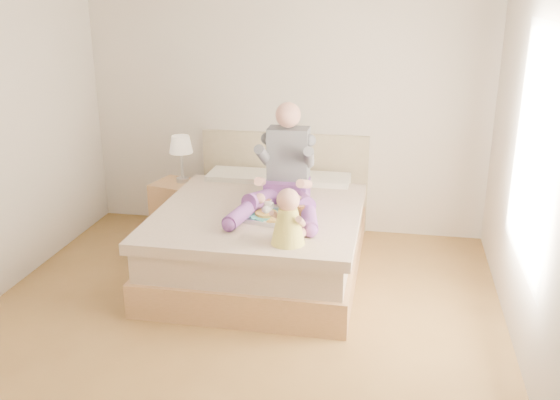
% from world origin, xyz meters
% --- Properties ---
extents(room, '(4.02, 4.22, 2.71)m').
position_xyz_m(room, '(0.08, 0.01, 1.51)').
color(room, brown).
rests_on(room, ground).
extents(bed, '(1.70, 2.18, 1.00)m').
position_xyz_m(bed, '(0.00, 1.08, 0.32)').
color(bed, '#9D7349').
rests_on(bed, ground).
extents(nightstand, '(0.53, 0.50, 0.55)m').
position_xyz_m(nightstand, '(-1.00, 1.65, 0.28)').
color(nightstand, '#9D7349').
rests_on(nightstand, ground).
extents(lamp, '(0.23, 0.23, 0.47)m').
position_xyz_m(lamp, '(-0.96, 1.69, 0.91)').
color(lamp, silver).
rests_on(lamp, nightstand).
extents(adult, '(0.75, 1.06, 0.89)m').
position_xyz_m(adult, '(0.19, 1.06, 0.87)').
color(adult, '#60317B').
rests_on(adult, bed).
extents(tray, '(0.54, 0.46, 0.13)m').
position_xyz_m(tray, '(0.19, 0.69, 0.64)').
color(tray, silver).
rests_on(tray, bed).
extents(baby, '(0.31, 0.38, 0.42)m').
position_xyz_m(baby, '(0.37, 0.23, 0.78)').
color(baby, '#D7CD43').
rests_on(baby, bed).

